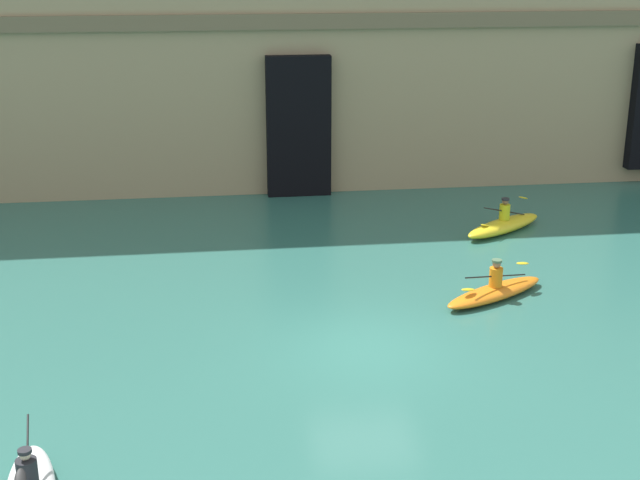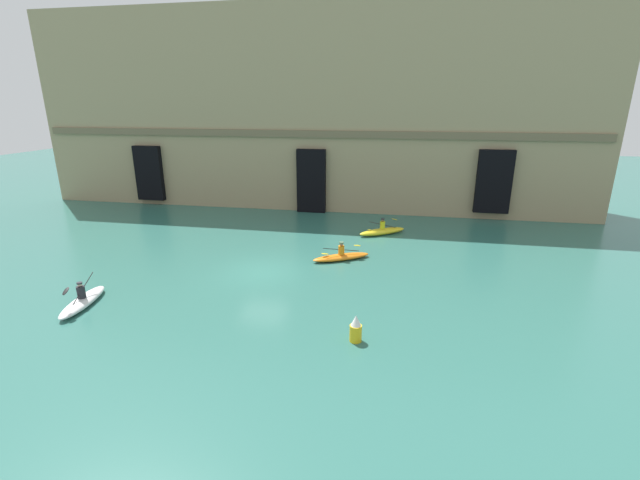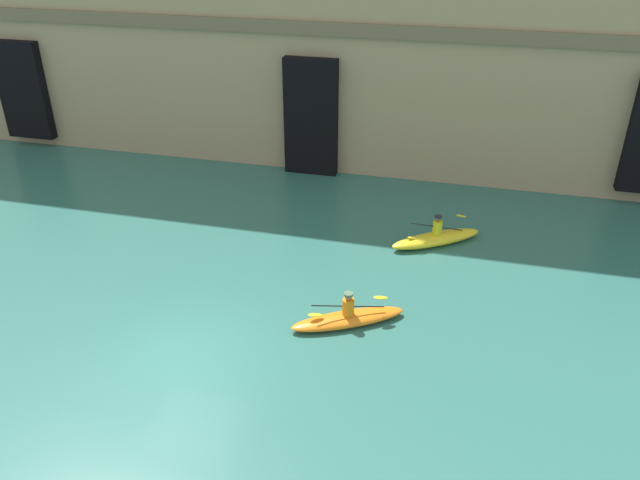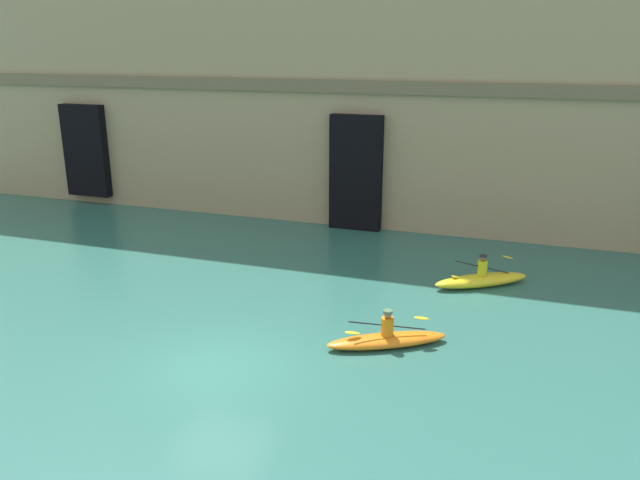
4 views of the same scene
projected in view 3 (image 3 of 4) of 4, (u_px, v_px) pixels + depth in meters
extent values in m
plane|color=#2D665B|center=(188.00, 356.00, 16.75)|extent=(120.00, 120.00, 0.00)
cube|color=brown|center=(293.00, 27.00, 25.28)|extent=(44.52, 0.24, 0.53)
cube|color=black|center=(24.00, 90.00, 29.75)|extent=(2.39, 0.70, 4.61)
cube|color=black|center=(311.00, 117.00, 26.80)|extent=(2.30, 0.70, 5.04)
ellipsoid|color=orange|center=(348.00, 319.00, 17.95)|extent=(3.31, 2.34, 0.34)
cylinder|color=orange|center=(348.00, 307.00, 17.75)|extent=(0.34, 0.34, 0.51)
sphere|color=#9E704C|center=(348.00, 296.00, 17.58)|extent=(0.21, 0.21, 0.21)
cylinder|color=#4C6B4C|center=(349.00, 294.00, 17.53)|extent=(0.27, 0.27, 0.06)
cylinder|color=black|center=(348.00, 306.00, 17.74)|extent=(1.94, 0.99, 0.39)
ellipsoid|color=yellow|center=(315.00, 315.00, 17.64)|extent=(0.48, 0.36, 0.12)
ellipsoid|color=yellow|center=(381.00, 298.00, 17.84)|extent=(0.48, 0.36, 0.12)
ellipsoid|color=yellow|center=(436.00, 239.00, 22.07)|extent=(3.28, 2.59, 0.42)
cylinder|color=gold|center=(437.00, 227.00, 21.85)|extent=(0.34, 0.34, 0.49)
sphere|color=brown|center=(438.00, 219.00, 21.68)|extent=(0.20, 0.20, 0.20)
cylinder|color=#232328|center=(438.00, 217.00, 21.64)|extent=(0.25, 0.25, 0.06)
cylinder|color=black|center=(437.00, 227.00, 21.84)|extent=(1.77, 1.16, 0.66)
ellipsoid|color=yellow|center=(461.00, 216.00, 21.96)|extent=(0.46, 0.39, 0.18)
ellipsoid|color=yellow|center=(413.00, 238.00, 21.71)|extent=(0.46, 0.39, 0.18)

